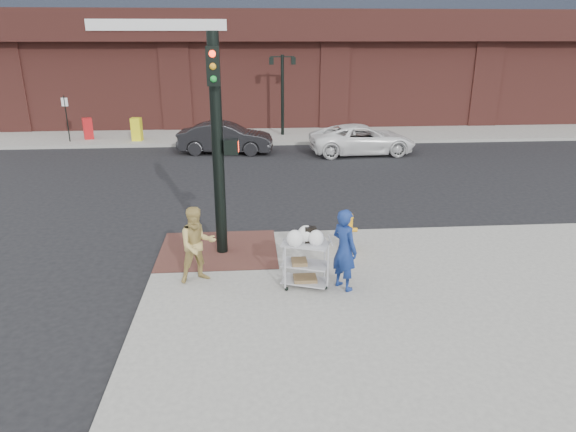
{
  "coord_description": "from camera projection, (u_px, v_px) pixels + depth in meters",
  "views": [
    {
      "loc": [
        0.18,
        -10.62,
        5.06
      ],
      "look_at": [
        1.03,
        0.12,
        1.25
      ],
      "focal_mm": 32.0,
      "sensor_mm": 36.0,
      "label": 1
    }
  ],
  "objects": [
    {
      "name": "newsbox_yellow",
      "position": [
        137.0,
        129.0,
        25.12
      ],
      "size": [
        0.51,
        0.47,
        1.11
      ],
      "primitive_type": "cube",
      "rotation": [
        0.0,
        0.0,
        -0.1
      ],
      "color": "yellow",
      "rests_on": "sidewalk_far"
    },
    {
      "name": "lamp_post",
      "position": [
        282.0,
        86.0,
        25.97
      ],
      "size": [
        1.32,
        0.22,
        4.0
      ],
      "color": "black",
      "rests_on": "sidewalk_far"
    },
    {
      "name": "parking_sign",
      "position": [
        67.0,
        119.0,
        24.71
      ],
      "size": [
        0.05,
        0.05,
        2.2
      ],
      "primitive_type": "cylinder",
      "color": "black",
      "rests_on": "sidewalk_far"
    },
    {
      "name": "minivan_white",
      "position": [
        362.0,
        139.0,
        22.96
      ],
      "size": [
        4.82,
        2.42,
        1.31
      ],
      "primitive_type": "imported",
      "rotation": [
        0.0,
        0.0,
        1.63
      ],
      "color": "white",
      "rests_on": "ground"
    },
    {
      "name": "newsbox_red",
      "position": [
        88.0,
        129.0,
        25.52
      ],
      "size": [
        0.55,
        0.53,
        1.04
      ],
      "primitive_type": "cube",
      "rotation": [
        0.0,
        0.0,
        0.38
      ],
      "color": "red",
      "rests_on": "sidewalk_far"
    },
    {
      "name": "brick_curb_ramp",
      "position": [
        218.0,
        250.0,
        12.41
      ],
      "size": [
        2.8,
        2.4,
        0.01
      ],
      "primitive_type": "cube",
      "color": "#542B27",
      "rests_on": "sidewalk_near"
    },
    {
      "name": "woman_blue",
      "position": [
        344.0,
        250.0,
        10.28
      ],
      "size": [
        0.69,
        0.74,
        1.7
      ],
      "primitive_type": "imported",
      "rotation": [
        0.0,
        0.0,
        2.17
      ],
      "color": "navy",
      "rests_on": "sidewalk_near"
    },
    {
      "name": "sidewalk_far",
      "position": [
        395.0,
        99.0,
        42.64
      ],
      "size": [
        65.0,
        36.0,
        0.15
      ],
      "primitive_type": "cube",
      "color": "gray",
      "rests_on": "ground"
    },
    {
      "name": "traffic_signal_pole",
      "position": [
        218.0,
        141.0,
        11.41
      ],
      "size": [
        0.61,
        0.51,
        5.0
      ],
      "color": "black",
      "rests_on": "sidewalk_near"
    },
    {
      "name": "sedan_dark",
      "position": [
        225.0,
        138.0,
        23.09
      ],
      "size": [
        4.34,
        1.92,
        1.39
      ],
      "primitive_type": "imported",
      "rotation": [
        0.0,
        0.0,
        1.46
      ],
      "color": "black",
      "rests_on": "ground"
    },
    {
      "name": "fire_hydrant",
      "position": [
        348.0,
        231.0,
        12.27
      ],
      "size": [
        0.45,
        0.32,
        0.96
      ],
      "color": "orange",
      "rests_on": "sidewalk_near"
    },
    {
      "name": "utility_cart",
      "position": [
        305.0,
        260.0,
        10.45
      ],
      "size": [
        1.04,
        0.8,
        1.28
      ],
      "color": "#A7A7AD",
      "rests_on": "sidewalk_near"
    },
    {
      "name": "ground",
      "position": [
        243.0,
        271.0,
        11.66
      ],
      "size": [
        220.0,
        220.0,
        0.0
      ],
      "primitive_type": "plane",
      "color": "black",
      "rests_on": "ground"
    },
    {
      "name": "pedestrian_tan",
      "position": [
        197.0,
        245.0,
        10.61
      ],
      "size": [
        0.96,
        0.86,
        1.63
      ],
      "primitive_type": "imported",
      "rotation": [
        0.0,
        0.0,
        0.36
      ],
      "color": "tan",
      "rests_on": "sidewalk_near"
    }
  ]
}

